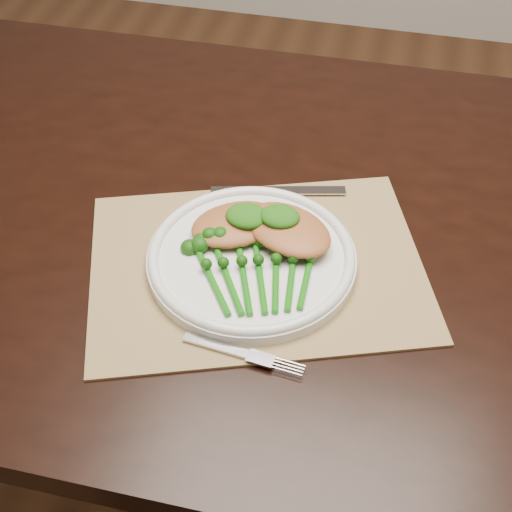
% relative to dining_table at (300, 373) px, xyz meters
% --- Properties ---
extents(floor, '(4.00, 4.00, 0.00)m').
position_rel_dining_table_xyz_m(floor, '(0.05, 0.04, -0.38)').
color(floor, brown).
rests_on(floor, ground).
extents(dining_table, '(1.61, 0.92, 0.75)m').
position_rel_dining_table_xyz_m(dining_table, '(0.00, 0.00, 0.00)').
color(dining_table, black).
rests_on(dining_table, ground).
extents(placemat, '(0.52, 0.45, 0.00)m').
position_rel_dining_table_xyz_m(placemat, '(-0.05, -0.11, 0.37)').
color(placemat, '#9C7F4F').
rests_on(placemat, dining_table).
extents(dinner_plate, '(0.28, 0.28, 0.02)m').
position_rel_dining_table_xyz_m(dinner_plate, '(-0.06, -0.11, 0.39)').
color(dinner_plate, white).
rests_on(dinner_plate, placemat).
extents(knife, '(0.20, 0.06, 0.01)m').
position_rel_dining_table_xyz_m(knife, '(-0.08, 0.04, 0.38)').
color(knife, silver).
rests_on(knife, placemat).
extents(fork, '(0.15, 0.03, 0.00)m').
position_rel_dining_table_xyz_m(fork, '(-0.03, -0.26, 0.38)').
color(fork, silver).
rests_on(fork, placemat).
extents(chicken_fillet_left, '(0.15, 0.14, 0.02)m').
position_rel_dining_table_xyz_m(chicken_fillet_left, '(-0.09, -0.07, 0.41)').
color(chicken_fillet_left, '#B06333').
rests_on(chicken_fillet_left, dinner_plate).
extents(chicken_fillet_right, '(0.15, 0.14, 0.03)m').
position_rel_dining_table_xyz_m(chicken_fillet_right, '(-0.02, -0.07, 0.41)').
color(chicken_fillet_right, '#B06333').
rests_on(chicken_fillet_right, dinner_plate).
extents(pesto_dollop_left, '(0.06, 0.05, 0.02)m').
position_rel_dining_table_xyz_m(pesto_dollop_left, '(-0.08, -0.07, 0.42)').
color(pesto_dollop_left, '#14470A').
rests_on(pesto_dollop_left, chicken_fillet_left).
extents(pesto_dollop_right, '(0.05, 0.04, 0.02)m').
position_rel_dining_table_xyz_m(pesto_dollop_right, '(-0.03, -0.06, 0.43)').
color(pesto_dollop_right, '#14470A').
rests_on(pesto_dollop_right, chicken_fillet_right).
extents(broccolini_bundle, '(0.19, 0.20, 0.04)m').
position_rel_dining_table_xyz_m(broccolini_bundle, '(-0.04, -0.15, 0.40)').
color(broccolini_bundle, '#13650D').
rests_on(broccolini_bundle, dinner_plate).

